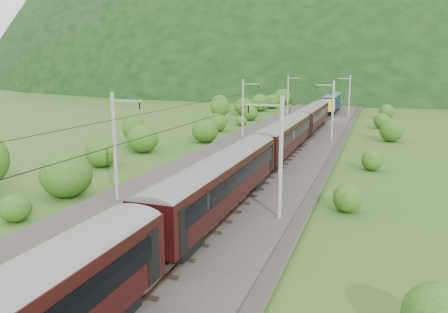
% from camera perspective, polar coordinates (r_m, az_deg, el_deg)
% --- Properties ---
extents(ground, '(600.00, 600.00, 0.00)m').
position_cam_1_polar(ground, '(31.25, -4.06, -7.20)').
color(ground, '#25541A').
rests_on(ground, ground).
extents(railbed, '(14.00, 220.00, 0.30)m').
position_cam_1_polar(railbed, '(40.19, 1.64, -2.65)').
color(railbed, '#38332D').
rests_on(railbed, ground).
extents(track_left, '(2.40, 220.00, 0.27)m').
position_cam_1_polar(track_left, '(40.91, -1.56, -2.07)').
color(track_left, '#522F23').
rests_on(track_left, railbed).
extents(track_right, '(2.40, 220.00, 0.27)m').
position_cam_1_polar(track_right, '(39.49, 4.96, -2.62)').
color(track_right, '#522F23').
rests_on(track_right, railbed).
extents(catenary_left, '(2.54, 192.28, 8.00)m').
position_cam_1_polar(catenary_left, '(62.01, 2.54, 6.51)').
color(catenary_left, gray).
rests_on(catenary_left, railbed).
extents(catenary_right, '(2.54, 192.28, 8.00)m').
position_cam_1_polar(catenary_right, '(59.61, 13.93, 5.97)').
color(catenary_right, gray).
rests_on(catenary_right, railbed).
extents(overhead_wires, '(4.83, 198.00, 0.03)m').
position_cam_1_polar(overhead_wires, '(39.05, 1.70, 7.28)').
color(overhead_wires, black).
rests_on(overhead_wires, ground).
extents(mountain_main, '(504.00, 360.00, 244.00)m').
position_cam_1_polar(mountain_main, '(287.48, 17.37, 9.17)').
color(mountain_main, black).
rests_on(mountain_main, ground).
extents(mountain_ridge, '(336.00, 280.00, 132.00)m').
position_cam_1_polar(mountain_ridge, '(352.81, -2.47, 10.06)').
color(mountain_ridge, black).
rests_on(mountain_ridge, ground).
extents(train, '(2.67, 128.36, 4.62)m').
position_cam_1_polar(train, '(38.27, 4.79, 1.27)').
color(train, black).
rests_on(train, ground).
extents(hazard_post_near, '(0.16, 0.16, 1.54)m').
position_cam_1_polar(hazard_post_near, '(68.24, 9.27, 3.94)').
color(hazard_post_near, red).
rests_on(hazard_post_near, railbed).
extents(hazard_post_far, '(0.18, 0.18, 1.70)m').
position_cam_1_polar(hazard_post_far, '(64.66, 9.04, 3.60)').
color(hazard_post_far, red).
rests_on(hazard_post_far, railbed).
extents(signal, '(0.25, 0.25, 2.30)m').
position_cam_1_polar(signal, '(89.43, 8.61, 6.15)').
color(signal, black).
rests_on(signal, railbed).
extents(vegetation_left, '(12.61, 149.90, 4.97)m').
position_cam_1_polar(vegetation_left, '(55.05, -7.77, 3.11)').
color(vegetation_left, '#244C14').
rests_on(vegetation_left, ground).
extents(vegetation_right, '(6.50, 104.50, 2.85)m').
position_cam_1_polar(vegetation_right, '(46.56, 20.55, -0.08)').
color(vegetation_right, '#244C14').
rests_on(vegetation_right, ground).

